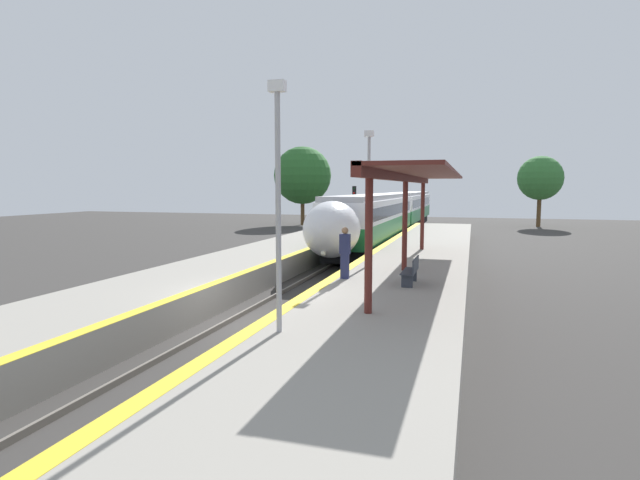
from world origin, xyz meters
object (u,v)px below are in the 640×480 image
Objects in this scene: train at (392,212)px; platform_bench at (412,270)px; lamppost_near at (278,191)px; person_waiting at (345,252)px; lamppost_mid at (369,190)px; railway_signal at (354,208)px.

platform_bench is (4.59, -25.07, -0.66)m from train.
person_waiting is at bearing 91.79° from lamppost_near.
lamppost_mid is at bearing 122.69° from platform_bench.
platform_bench is 22.06m from railway_signal.
person_waiting is 3.71m from lamppost_mid.
lamppost_near is (-2.17, -6.37, 2.64)m from platform_bench.
person_waiting is at bearing -77.71° from railway_signal.
train reaches higher than person_waiting.
lamppost_near is (2.42, -31.44, 1.98)m from train.
lamppost_mid reaches higher than train.
platform_bench is at bearing -57.31° from lamppost_mid.
platform_bench is 7.23m from lamppost_near.
train is at bearing 95.12° from person_waiting.
lamppost_near reaches higher than railway_signal.
railway_signal is 0.80× the size of lamppost_near.
lamppost_mid is (-2.17, 3.38, 2.64)m from platform_bench.
train is 9.39× the size of railway_signal.
lamppost_mid is (0.00, 9.75, 0.00)m from lamppost_near.
train is 4.74m from railway_signal.
railway_signal is 0.80× the size of lamppost_mid.
person_waiting is (-2.38, 0.37, 0.48)m from platform_bench.
railway_signal is (-6.86, 20.94, 1.16)m from platform_bench.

